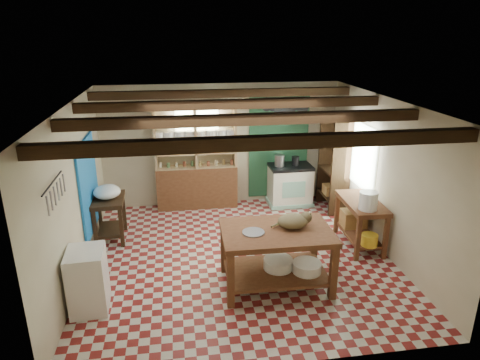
{
  "coord_description": "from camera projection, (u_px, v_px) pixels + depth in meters",
  "views": [
    {
      "loc": [
        -0.94,
        -6.3,
        3.64
      ],
      "look_at": [
        0.07,
        0.3,
        1.28
      ],
      "focal_mm": 32.0,
      "sensor_mm": 36.0,
      "label": 1
    }
  ],
  "objects": [
    {
      "name": "basin_large",
      "position": [
        278.0,
        264.0,
        6.41
      ],
      "size": [
        0.45,
        0.45,
        0.15
      ],
      "primitive_type": "cylinder",
      "rotation": [
        0.0,
        0.0,
        -0.02
      ],
      "color": "white",
      "rests_on": "work_table"
    },
    {
      "name": "wicker_basket",
      "position": [
        354.0,
        218.0,
        7.81
      ],
      "size": [
        0.44,
        0.36,
        0.3
      ],
      "primitive_type": "cube",
      "rotation": [
        0.0,
        0.0,
        -0.04
      ],
      "color": "#AE8146",
      "rests_on": "right_counter"
    },
    {
      "name": "ceiling",
      "position": [
        238.0,
        103.0,
        6.36
      ],
      "size": [
        5.0,
        5.0,
        0.02
      ],
      "primitive_type": "cube",
      "color": "#414145",
      "rests_on": "wall_back"
    },
    {
      "name": "window_back",
      "position": [
        197.0,
        128.0,
        8.89
      ],
      "size": [
        0.9,
        0.02,
        0.8
      ],
      "primitive_type": "cube",
      "color": "beige",
      "rests_on": "wall_back"
    },
    {
      "name": "steel_tray",
      "position": [
        253.0,
        232.0,
        6.07
      ],
      "size": [
        0.33,
        0.33,
        0.02
      ],
      "primitive_type": "cylinder",
      "rotation": [
        0.0,
        0.0,
        -0.02
      ],
      "color": "#98979E",
      "rests_on": "work_table"
    },
    {
      "name": "blue_wall_patch",
      "position": [
        89.0,
        186.0,
        7.34
      ],
      "size": [
        0.04,
        1.4,
        1.6
      ],
      "primitive_type": "cube",
      "color": "blue",
      "rests_on": "wall_left"
    },
    {
      "name": "green_wall_patch",
      "position": [
        278.0,
        145.0,
        9.29
      ],
      "size": [
        1.3,
        0.04,
        2.3
      ],
      "primitive_type": "cube",
      "color": "#205132",
      "rests_on": "wall_back"
    },
    {
      "name": "kettle_left",
      "position": [
        280.0,
        161.0,
        9.06
      ],
      "size": [
        0.22,
        0.22,
        0.24
      ],
      "primitive_type": "cylinder",
      "rotation": [
        0.0,
        0.0,
        0.02
      ],
      "color": "#98979E",
      "rests_on": "stove"
    },
    {
      "name": "wall_back",
      "position": [
        221.0,
        145.0,
        9.12
      ],
      "size": [
        5.0,
        0.04,
        2.6
      ],
      "primitive_type": "cube",
      "color": "beige",
      "rests_on": "floor"
    },
    {
      "name": "ceiling_beams",
      "position": [
        238.0,
        111.0,
        6.4
      ],
      "size": [
        5.0,
        3.8,
        0.15
      ],
      "primitive_type": "cube",
      "color": "#382413",
      "rests_on": "ceiling"
    },
    {
      "name": "wall_right",
      "position": [
        386.0,
        177.0,
        7.15
      ],
      "size": [
        0.04,
        5.0,
        2.6
      ],
      "primitive_type": "cube",
      "color": "beige",
      "rests_on": "floor"
    },
    {
      "name": "yellow_tub",
      "position": [
        369.0,
        240.0,
        7.12
      ],
      "size": [
        0.28,
        0.28,
        0.2
      ],
      "primitive_type": "cylinder",
      "rotation": [
        0.0,
        0.0,
        -0.04
      ],
      "color": "yellow",
      "rests_on": "right_counter"
    },
    {
      "name": "white_cabinet",
      "position": [
        88.0,
        280.0,
        5.78
      ],
      "size": [
        0.51,
        0.61,
        0.87
      ],
      "primitive_type": "cube",
      "rotation": [
        0.0,
        0.0,
        0.05
      ],
      "color": "white",
      "rests_on": "floor"
    },
    {
      "name": "window_right",
      "position": [
        361.0,
        155.0,
        8.04
      ],
      "size": [
        0.02,
        1.3,
        1.2
      ],
      "primitive_type": "cube",
      "color": "beige",
      "rests_on": "wall_right"
    },
    {
      "name": "floor",
      "position": [
        239.0,
        258.0,
        7.23
      ],
      "size": [
        5.0,
        5.0,
        0.02
      ],
      "primitive_type": "cube",
      "color": "maroon",
      "rests_on": "ground"
    },
    {
      "name": "wall_front",
      "position": [
        274.0,
        267.0,
        4.46
      ],
      "size": [
        5.0,
        0.04,
        2.6
      ],
      "primitive_type": "cube",
      "color": "beige",
      "rests_on": "floor"
    },
    {
      "name": "tall_rack",
      "position": [
        334.0,
        163.0,
        8.89
      ],
      "size": [
        0.4,
        0.86,
        2.0
      ],
      "primitive_type": "cube",
      "color": "#382413",
      "rests_on": "floor"
    },
    {
      "name": "prep_table",
      "position": [
        110.0,
        219.0,
        7.72
      ],
      "size": [
        0.57,
        0.81,
        0.81
      ],
      "primitive_type": "cube",
      "rotation": [
        0.0,
        0.0,
        0.03
      ],
      "color": "#382413",
      "rests_on": "floor"
    },
    {
      "name": "utensil_rail",
      "position": [
        54.0,
        192.0,
        5.16
      ],
      "size": [
        0.06,
        0.9,
        0.28
      ],
      "primitive_type": "cube",
      "color": "black",
      "rests_on": "wall_left"
    },
    {
      "name": "white_bucket",
      "position": [
        368.0,
        201.0,
        6.99
      ],
      "size": [
        0.31,
        0.31,
        0.3
      ],
      "primitive_type": "cylinder",
      "rotation": [
        0.0,
        0.0,
        -0.04
      ],
      "color": "white",
      "rests_on": "right_counter"
    },
    {
      "name": "cat",
      "position": [
        293.0,
        221.0,
        6.21
      ],
      "size": [
        0.5,
        0.41,
        0.21
      ],
      "primitive_type": "ellipsoid",
      "rotation": [
        0.0,
        0.0,
        0.16
      ],
      "color": "olive",
      "rests_on": "work_table"
    },
    {
      "name": "shelving_unit",
      "position": [
        196.0,
        158.0,
        8.93
      ],
      "size": [
        1.7,
        0.34,
        2.2
      ],
      "primitive_type": "cube",
      "color": "tan",
      "rests_on": "floor"
    },
    {
      "name": "right_counter",
      "position": [
        360.0,
        223.0,
        7.51
      ],
      "size": [
        0.63,
        1.19,
        0.84
      ],
      "primitive_type": "cube",
      "rotation": [
        0.0,
        0.0,
        -0.04
      ],
      "color": "brown",
      "rests_on": "floor"
    },
    {
      "name": "basin_small",
      "position": [
        307.0,
        267.0,
        6.33
      ],
      "size": [
        0.44,
        0.44,
        0.15
      ],
      "primitive_type": "cylinder",
      "rotation": [
        0.0,
        0.0,
        -0.02
      ],
      "color": "white",
      "rests_on": "work_table"
    },
    {
      "name": "enamel_bowl",
      "position": [
        107.0,
        192.0,
        7.55
      ],
      "size": [
        0.49,
        0.49,
        0.24
      ],
      "primitive_type": "ellipsoid",
      "rotation": [
        0.0,
        0.0,
        0.03
      ],
      "color": "white",
      "rests_on": "prep_table"
    },
    {
      "name": "pot_rack",
      "position": [
        285.0,
        106.0,
        8.58
      ],
      "size": [
        0.86,
        0.12,
        0.36
      ],
      "primitive_type": "cube",
      "color": "black",
      "rests_on": "ceiling"
    },
    {
      "name": "kettle_right",
      "position": [
        295.0,
        161.0,
        9.12
      ],
      "size": [
        0.16,
        0.16,
        0.2
      ],
      "primitive_type": "cylinder",
      "rotation": [
        0.0,
        0.0,
        0.02
      ],
      "color": "black",
      "rests_on": "stove"
    },
    {
      "name": "wall_left",
      "position": [
        74.0,
        194.0,
        6.43
      ],
      "size": [
        0.04,
        5.0,
        2.6
      ],
      "primitive_type": "cube",
      "color": "beige",
      "rests_on": "floor"
    },
    {
      "name": "stove",
      "position": [
        290.0,
        185.0,
        9.29
      ],
      "size": [
        0.91,
        0.62,
        0.88
      ],
      "primitive_type": "cube",
      "rotation": [
        0.0,
        0.0,
        0.02
      ],
      "color": "silver",
      "rests_on": "floor"
    },
    {
      "name": "work_table",
      "position": [
        276.0,
        258.0,
        6.32
      ],
      "size": [
        1.61,
        1.09,
        0.9
      ],
      "primitive_type": "cube",
      "rotation": [
        0.0,
        0.0,
        -0.02
      ],
      "color": "brown",
      "rests_on": "floor"
    }
  ]
}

